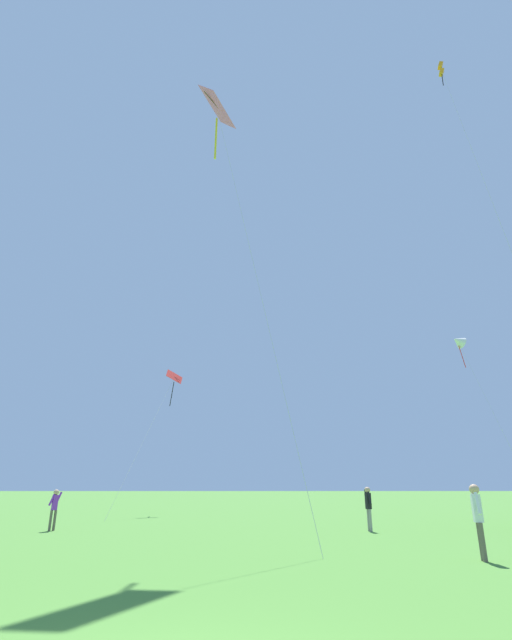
{
  "coord_description": "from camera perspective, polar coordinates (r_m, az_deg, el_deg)",
  "views": [
    {
      "loc": [
        0.9,
        -3.96,
        1.61
      ],
      "look_at": [
        1.29,
        23.77,
        11.53
      ],
      "focal_mm": 26.24,
      "sensor_mm": 36.0,
      "label": 1
    }
  ],
  "objects": [
    {
      "name": "kite_pink_low",
      "position": [
        26.13,
        -4.7,
        23.24
      ],
      "size": [
        4.52,
        8.32,
        21.16
      ],
      "color": "pink",
      "rests_on": "ground_plane"
    },
    {
      "name": "person_in_blue_jacket",
      "position": [
        21.36,
        -23.36,
        -20.07
      ],
      "size": [
        0.43,
        0.36,
        1.51
      ],
      "color": "#665B4C",
      "rests_on": "ground_plane"
    },
    {
      "name": "kite_red_high",
      "position": [
        34.07,
        -10.2,
        -7.66
      ],
      "size": [
        2.28,
        8.38,
        9.66
      ],
      "color": "red",
      "rests_on": "ground_plane"
    },
    {
      "name": "kite_orange_box",
      "position": [
        34.44,
        21.9,
        25.9
      ],
      "size": [
        2.74,
        9.65,
        26.84
      ],
      "color": "orange",
      "rests_on": "ground_plane"
    },
    {
      "name": "kite_white_distant",
      "position": [
        41.89,
        23.42,
        -2.39
      ],
      "size": [
        1.99,
        5.88,
        13.55
      ],
      "color": "white",
      "rests_on": "ground_plane"
    },
    {
      "name": "person_far_back",
      "position": [
        20.11,
        13.55,
        -21.01
      ],
      "size": [
        0.22,
        0.52,
        1.61
      ],
      "color": "gray",
      "rests_on": "ground_plane"
    },
    {
      "name": "person_near_tree",
      "position": [
        13.04,
        25.42,
        -20.59
      ],
      "size": [
        0.23,
        0.54,
        1.67
      ],
      "color": "#665B4C",
      "rests_on": "ground_plane"
    }
  ]
}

